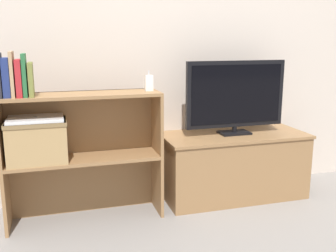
{
  "coord_description": "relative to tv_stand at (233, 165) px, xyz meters",
  "views": [
    {
      "loc": [
        -0.72,
        -2.3,
        1.15
      ],
      "look_at": [
        0.0,
        0.14,
        0.58
      ],
      "focal_mm": 42.0,
      "sensor_mm": 36.0,
      "label": 1
    }
  ],
  "objects": [
    {
      "name": "tv",
      "position": [
        0.0,
        -0.0,
        0.52
      ],
      "size": [
        0.74,
        0.14,
        0.53
      ],
      "color": "black",
      "rests_on": "tv_stand"
    },
    {
      "name": "wall_back",
      "position": [
        -0.53,
        0.26,
        0.96
      ],
      "size": [
        10.0,
        0.05,
        2.4
      ],
      "color": "beige",
      "rests_on": "ground_plane"
    },
    {
      "name": "bookshelf_upper_tier",
      "position": [
        -1.08,
        -0.03,
        0.44
      ],
      "size": [
        0.97,
        0.28,
        0.41
      ],
      "color": "olive",
      "rests_on": "bookshelf_lower_tier"
    },
    {
      "name": "laptop",
      "position": [
        -1.35,
        -0.1,
        0.45
      ],
      "size": [
        0.32,
        0.23,
        0.02
      ],
      "color": "white",
      "rests_on": "storage_basket_left"
    },
    {
      "name": "bookshelf_lower_tier",
      "position": [
        -1.08,
        -0.03,
        0.03
      ],
      "size": [
        0.97,
        0.28,
        0.42
      ],
      "color": "olive",
      "rests_on": "ground_plane"
    },
    {
      "name": "baby_monitor",
      "position": [
        -0.65,
        -0.09,
        0.64
      ],
      "size": [
        0.05,
        0.04,
        0.13
      ],
      "color": "white",
      "rests_on": "bookshelf_upper_tier"
    },
    {
      "name": "book_olive",
      "position": [
        -1.36,
        -0.12,
        0.68
      ],
      "size": [
        0.03,
        0.16,
        0.19
      ],
      "color": "olive",
      "rests_on": "bookshelf_upper_tier"
    },
    {
      "name": "book_tan",
      "position": [
        -1.46,
        -0.12,
        0.71
      ],
      "size": [
        0.02,
        0.16,
        0.26
      ],
      "color": "tan",
      "rests_on": "bookshelf_upper_tier"
    },
    {
      "name": "storage_basket_left",
      "position": [
        -1.35,
        -0.1,
        0.32
      ],
      "size": [
        0.35,
        0.24,
        0.26
      ],
      "color": "tan",
      "rests_on": "bookshelf_lower_tier"
    },
    {
      "name": "book_crimson",
      "position": [
        -1.43,
        -0.12,
        0.69
      ],
      "size": [
        0.03,
        0.16,
        0.21
      ],
      "color": "#B22328",
      "rests_on": "bookshelf_upper_tier"
    },
    {
      "name": "tv_stand",
      "position": [
        0.0,
        0.0,
        0.0
      ],
      "size": [
        1.05,
        0.47,
        0.48
      ],
      "color": "olive",
      "rests_on": "ground_plane"
    },
    {
      "name": "book_charcoal",
      "position": [
        -1.53,
        -0.12,
        0.71
      ],
      "size": [
        0.02,
        0.15,
        0.25
      ],
      "color": "#232328",
      "rests_on": "bookshelf_upper_tier"
    },
    {
      "name": "ground_plane",
      "position": [
        -0.53,
        -0.22,
        -0.24
      ],
      "size": [
        16.0,
        16.0,
        0.0
      ],
      "primitive_type": "plane",
      "color": "gray"
    },
    {
      "name": "book_navy",
      "position": [
        -1.49,
        -0.12,
        0.7
      ],
      "size": [
        0.04,
        0.12,
        0.22
      ],
      "color": "navy",
      "rests_on": "bookshelf_upper_tier"
    },
    {
      "name": "book_forest",
      "position": [
        -1.39,
        -0.12,
        0.71
      ],
      "size": [
        0.02,
        0.14,
        0.24
      ],
      "color": "#286638",
      "rests_on": "bookshelf_upper_tier"
    }
  ]
}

